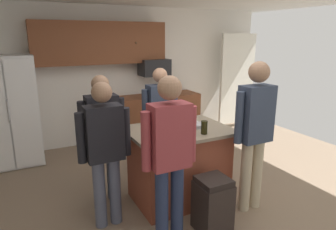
% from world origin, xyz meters
% --- Properties ---
extents(floor, '(7.04, 7.04, 0.00)m').
position_xyz_m(floor, '(0.00, 0.00, 0.00)').
color(floor, '#7F6B56').
rests_on(floor, ground).
extents(back_wall, '(6.40, 0.10, 2.60)m').
position_xyz_m(back_wall, '(0.00, 2.80, 1.30)').
color(back_wall, white).
rests_on(back_wall, ground).
extents(french_door_window_panel, '(0.90, 0.06, 2.00)m').
position_xyz_m(french_door_window_panel, '(2.60, 2.40, 1.10)').
color(french_door_window_panel, white).
rests_on(french_door_window_panel, ground).
extents(cabinet_run_upper, '(2.40, 0.38, 0.75)m').
position_xyz_m(cabinet_run_upper, '(-0.40, 2.60, 1.93)').
color(cabinet_run_upper, brown).
extents(cabinet_run_lower, '(1.80, 0.63, 0.90)m').
position_xyz_m(cabinet_run_lower, '(0.60, 2.48, 0.45)').
color(cabinet_run_lower, brown).
rests_on(cabinet_run_lower, ground).
extents(refrigerator, '(0.86, 0.76, 1.77)m').
position_xyz_m(refrigerator, '(-2.00, 2.38, 0.88)').
color(refrigerator, white).
rests_on(refrigerator, ground).
extents(microwave_over_range, '(0.56, 0.40, 0.32)m').
position_xyz_m(microwave_over_range, '(0.60, 2.50, 1.45)').
color(microwave_over_range, black).
extents(kitchen_island, '(1.24, 0.91, 0.94)m').
position_xyz_m(kitchen_island, '(-0.12, 0.17, 0.48)').
color(kitchen_island, brown).
rests_on(kitchen_island, ground).
extents(person_host_foreground, '(0.57, 0.22, 1.71)m').
position_xyz_m(person_host_foreground, '(-0.61, -0.53, 0.99)').
color(person_host_foreground, '#232D4C').
rests_on(person_host_foreground, ground).
extents(person_guest_by_door, '(0.57, 0.22, 1.61)m').
position_xyz_m(person_guest_by_door, '(-1.08, 0.04, 0.92)').
color(person_guest_by_door, '#4C5166').
rests_on(person_guest_by_door, ground).
extents(person_guest_left, '(0.57, 0.23, 1.78)m').
position_xyz_m(person_guest_left, '(0.55, -0.42, 1.04)').
color(person_guest_left, tan).
rests_on(person_guest_left, ground).
extents(person_guest_right, '(0.57, 0.22, 1.61)m').
position_xyz_m(person_guest_right, '(-0.00, 0.97, 0.92)').
color(person_guest_right, '#232D4C').
rests_on(person_guest_right, ground).
extents(person_elder_center, '(0.57, 0.22, 1.61)m').
position_xyz_m(person_elder_center, '(-0.96, 0.57, 0.92)').
color(person_elder_center, '#4C5166').
rests_on(person_elder_center, ground).
extents(glass_short_whisky, '(0.07, 0.07, 0.12)m').
position_xyz_m(glass_short_whisky, '(-0.32, 0.03, 1.00)').
color(glass_short_whisky, black).
rests_on(glass_short_whisky, kitchen_island).
extents(tumbler_amber, '(0.08, 0.08, 0.16)m').
position_xyz_m(tumbler_amber, '(0.05, -0.13, 1.02)').
color(tumbler_amber, black).
rests_on(tumbler_amber, kitchen_island).
extents(glass_stout_tall, '(0.06, 0.06, 0.16)m').
position_xyz_m(glass_stout_tall, '(-0.35, 0.45, 1.02)').
color(glass_stout_tall, black).
rests_on(glass_stout_tall, kitchen_island).
extents(mug_blue_stoneware, '(0.13, 0.09, 0.11)m').
position_xyz_m(mug_blue_stoneware, '(-0.40, 0.20, 1.00)').
color(mug_blue_stoneware, '#4C6B99').
rests_on(mug_blue_stoneware, kitchen_island).
extents(serving_tray, '(0.44, 0.30, 0.04)m').
position_xyz_m(serving_tray, '(-0.02, 0.19, 0.96)').
color(serving_tray, '#B7B7BC').
rests_on(serving_tray, kitchen_island).
extents(trash_bin, '(0.34, 0.34, 0.61)m').
position_xyz_m(trash_bin, '(-0.11, -0.57, 0.30)').
color(trash_bin, black).
rests_on(trash_bin, ground).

